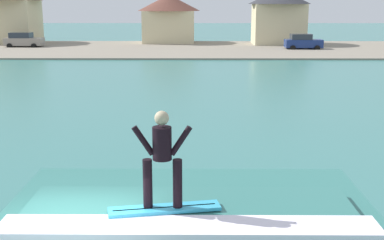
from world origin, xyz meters
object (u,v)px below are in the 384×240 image
object	(u,v)px
car_near_shore	(23,40)
surfer	(162,154)
house_gabled_white	(279,13)
house_small_cottage	(169,17)
car_far_shore	(303,42)
house_with_chimney	(5,11)
surfboard	(165,209)

from	to	relation	value
car_near_shore	surfer	bearing A→B (deg)	-69.19
house_gabled_white	house_small_cottage	xyz separation A→B (m)	(-14.07, 2.73, -0.48)
car_far_shore	house_with_chimney	bearing A→B (deg)	167.01
house_gabled_white	surfboard	bearing A→B (deg)	-100.80
surfboard	surfer	bearing A→B (deg)	153.11
surfer	car_near_shore	world-z (taller)	surfer
car_far_shore	house_with_chimney	world-z (taller)	house_with_chimney
surfer	car_near_shore	distance (m)	56.95
surfboard	car_far_shore	distance (m)	52.24
surfer	car_far_shore	world-z (taller)	surfer
surfboard	surfer	distance (m)	0.96
car_far_shore	house_with_chimney	size ratio (longest dim) A/B	0.43
surfer	house_gabled_white	size ratio (longest dim) A/B	0.21
house_with_chimney	car_far_shore	bearing A→B (deg)	-12.99
surfer	house_small_cottage	size ratio (longest dim) A/B	0.20
house_with_chimney	house_small_cottage	world-z (taller)	house_with_chimney
surfboard	house_gabled_white	world-z (taller)	house_gabled_white
car_near_shore	house_small_cottage	size ratio (longest dim) A/B	0.54
car_near_shore	house_with_chimney	distance (m)	8.06
surfboard	house_with_chimney	bearing A→B (deg)	112.43
car_near_shore	house_small_cottage	world-z (taller)	house_small_cottage
car_near_shore	house_gabled_white	world-z (taller)	house_gabled_white
surfer	house_with_chimney	xyz separation A→B (m)	(-24.43, 59.22, 1.37)
house_with_chimney	house_gabled_white	world-z (taller)	house_with_chimney
house_gabled_white	car_near_shore	bearing A→B (deg)	-172.10
surfboard	car_near_shore	distance (m)	56.94
surfboard	car_far_shore	xyz separation A→B (m)	(12.75, 50.65, -0.99)
house_with_chimney	house_small_cottage	size ratio (longest dim) A/B	1.20
car_far_shore	house_with_chimney	distance (m)	38.32
surfer	house_small_cottage	world-z (taller)	house_small_cottage
house_gabled_white	car_far_shore	bearing A→B (deg)	-75.60
surfboard	house_gabled_white	distance (m)	58.62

